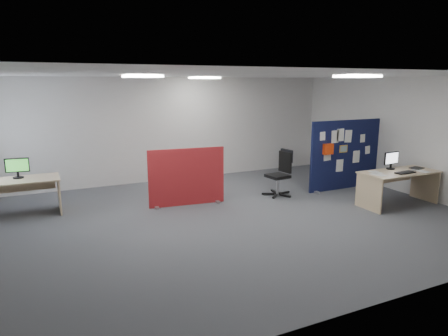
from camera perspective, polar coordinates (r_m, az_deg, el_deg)
name	(u,v)px	position (r m, az deg, el deg)	size (l,w,h in m)	color
floor	(231,218)	(7.78, 1.04, -7.11)	(9.00, 9.00, 0.00)	#4E5156
ceiling	(232,75)	(7.35, 1.12, 13.19)	(9.00, 7.00, 0.02)	white
wall_back	(173,129)	(10.67, -7.31, 5.50)	(9.00, 0.02, 2.70)	silver
wall_front	(374,196)	(4.65, 20.58, -3.82)	(9.00, 0.02, 2.70)	silver
wall_right	(404,136)	(10.25, 24.33, 4.25)	(0.02, 7.00, 2.70)	silver
ceiling_lights	(232,77)	(8.09, 1.14, 12.88)	(4.10, 4.10, 0.04)	white
navy_divider	(345,155)	(10.13, 16.85, 1.82)	(2.04, 0.30, 1.68)	#0E1336
main_desk	(397,179)	(9.24, 23.49, -1.44)	(1.71, 0.76, 0.73)	#D4B788
monitor_main	(391,159)	(9.31, 22.79, 1.13)	(0.43, 0.18, 0.38)	black
keyboard	(405,173)	(9.05, 24.47, -0.59)	(0.45, 0.18, 0.03)	black
mouse	(413,170)	(9.35, 25.41, -0.28)	(0.10, 0.06, 0.03)	#A5A4AA
paper_tray	(417,168)	(9.66, 25.85, 0.00)	(0.28, 0.22, 0.01)	black
red_divider	(187,178)	(8.46, -5.34, -1.36)	(1.62, 0.30, 1.22)	maroon
second_desk	(19,188)	(8.75, -27.28, -2.58)	(1.49, 0.75, 0.73)	#D4B788
monitor_second	(17,167)	(8.75, -27.44, 0.11)	(0.44, 0.20, 0.40)	black
office_chair	(281,170)	(9.26, 8.21, -0.29)	(0.68, 0.69, 1.04)	black
desk_papers	(392,173)	(8.98, 22.88, -0.61)	(1.33, 0.66, 0.00)	white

